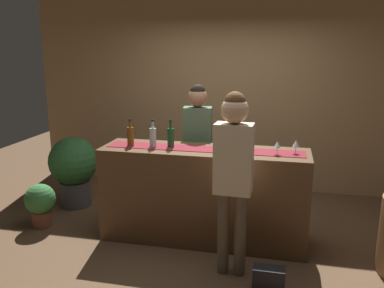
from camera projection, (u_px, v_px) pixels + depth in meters
The scene contains 14 objects.
ground_plane at pixel (203, 239), 4.59m from camera, with size 10.00×10.00×0.00m, color brown.
back_wall at pixel (229, 92), 6.06m from camera, with size 6.00×0.12×2.90m, color tan.
bar_counter at pixel (204, 195), 4.47m from camera, with size 2.23×0.60×1.04m, color #543821.
counter_runner_cloth at pixel (204, 149), 4.35m from camera, with size 2.12×0.28×0.01m, color maroon.
wine_bottle_clear at pixel (153, 137), 4.41m from camera, with size 0.07×0.07×0.30m.
wine_bottle_amber at pixel (130, 136), 4.46m from camera, with size 0.07×0.07×0.30m.
wine_bottle_green at pixel (171, 137), 4.40m from camera, with size 0.07×0.07×0.30m.
wine_glass_near_customer at pixel (277, 145), 4.09m from camera, with size 0.07×0.07×0.14m.
wine_glass_mid_counter at pixel (296, 144), 4.13m from camera, with size 0.07×0.07×0.14m.
bartender at pixel (198, 137), 4.94m from camera, with size 0.36×0.24×1.68m.
customer_sipping at pixel (233, 164), 3.65m from camera, with size 0.35×0.24×1.74m.
potted_plant_tall at pixel (74, 167), 5.43m from camera, with size 0.65×0.65×0.95m.
potted_plant_small at pixel (40, 202), 4.84m from camera, with size 0.36×0.36×0.53m.
handbag at pixel (269, 279), 3.60m from camera, with size 0.28×0.14×0.22m, color black.
Camera 1 is at (0.81, -4.14, 2.12)m, focal length 38.08 mm.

